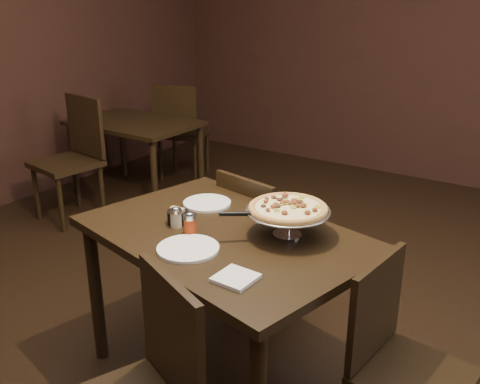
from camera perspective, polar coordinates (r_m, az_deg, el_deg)
The scene contains 15 objects.
room at distance 2.18m, azimuth 1.92°, elevation 10.72°, with size 6.04×7.04×2.84m.
dining_table at distance 2.41m, azimuth -1.66°, elevation -6.47°, with size 1.41×1.10×0.78m.
background_table at distance 4.93m, azimuth -11.15°, elevation 6.40°, with size 1.11×0.74×0.69m.
pizza_stand at distance 2.29m, azimuth 5.15°, elevation -1.78°, with size 0.37×0.37×0.15m.
parmesan_shaker at distance 2.41m, azimuth -6.84°, elevation -2.70°, with size 0.05×0.05×0.10m.
pepper_flake_shaker at distance 2.32m, azimuth -5.37°, elevation -3.41°, with size 0.06×0.06×0.10m.
packet_caddy at distance 2.45m, azimuth -6.64°, elevation -2.63°, with size 0.10×0.10×0.08m.
napkin_stack at distance 1.98m, azimuth -0.47°, elevation -9.16°, with size 0.14×0.14×0.02m, color silver.
plate_left at distance 2.66m, azimuth -3.54°, elevation -1.18°, with size 0.24×0.24×0.01m, color white.
plate_near at distance 2.21m, azimuth -5.56°, elevation -6.01°, with size 0.26×0.26×0.01m, color white.
serving_spatula at distance 2.23m, azimuth -0.59°, elevation -2.39°, with size 0.17×0.17×0.02m.
chair_far at distance 2.99m, azimuth 2.03°, elevation -5.23°, with size 0.48×0.48×0.87m.
chair_side at distance 2.23m, azimuth 16.54°, elevation -16.57°, with size 0.43×0.43×0.84m.
bg_chair_far at distance 5.30m, azimuth -6.37°, elevation 6.78°, with size 0.56×0.56×0.96m.
bg_chair_near at distance 4.55m, azimuth -17.32°, elevation 3.93°, with size 0.53×0.53×1.00m.
Camera 1 is at (1.19, -1.80, 1.77)m, focal length 40.00 mm.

